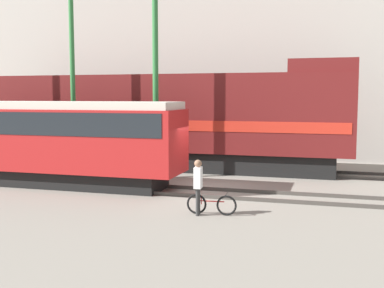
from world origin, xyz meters
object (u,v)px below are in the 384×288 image
at_px(streetcar, 35,137).
at_px(utility_pole_center, 72,70).
at_px(person, 198,181).
at_px(utility_pole_right, 156,78).
at_px(freight_locomotive, 155,120).
at_px(bicycle, 212,205).

relative_size(streetcar, utility_pole_center, 1.30).
bearing_deg(streetcar, utility_pole_center, 86.42).
xyz_separation_m(person, utility_pole_right, (-3.69, 6.08, 3.44)).
relative_size(freight_locomotive, utility_pole_right, 2.20).
relative_size(bicycle, utility_pole_center, 0.16).
bearing_deg(utility_pole_right, streetcar, -146.41).
xyz_separation_m(freight_locomotive, bicycle, (5.20, -8.79, -2.18)).
distance_m(streetcar, utility_pole_right, 5.79).
bearing_deg(person, utility_pole_center, 142.26).
distance_m(streetcar, utility_pole_center, 4.11).
bearing_deg(streetcar, freight_locomotive, 60.81).
xyz_separation_m(bicycle, utility_pole_right, (-4.08, 5.90, 4.19)).
xyz_separation_m(person, utility_pole_center, (-7.85, 6.08, 3.84)).
bearing_deg(bicycle, utility_pole_center, 144.40).
height_order(person, utility_pole_center, utility_pole_center).
bearing_deg(bicycle, freight_locomotive, 120.61).
distance_m(freight_locomotive, streetcar, 6.63).
distance_m(bicycle, utility_pole_center, 11.13).
relative_size(bicycle, person, 0.91).
relative_size(freight_locomotive, streetcar, 1.55).
relative_size(person, utility_pole_center, 0.18).
bearing_deg(utility_pole_right, person, -58.77).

